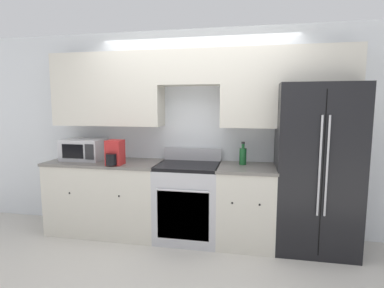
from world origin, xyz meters
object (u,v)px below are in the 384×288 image
object	(u,v)px
oven_range	(188,201)
microwave	(84,149)
refrigerator	(315,168)
bottle	(243,156)

from	to	relation	value
oven_range	microwave	bearing A→B (deg)	177.79
refrigerator	bottle	world-z (taller)	refrigerator
refrigerator	microwave	world-z (taller)	refrigerator
refrigerator	microwave	bearing A→B (deg)	179.83
microwave	oven_range	bearing A→B (deg)	-2.21
microwave	refrigerator	bearing A→B (deg)	-0.17
bottle	microwave	bearing A→B (deg)	-178.24
refrigerator	microwave	distance (m)	2.88
oven_range	bottle	bearing A→B (deg)	10.27
refrigerator	bottle	distance (m)	0.82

